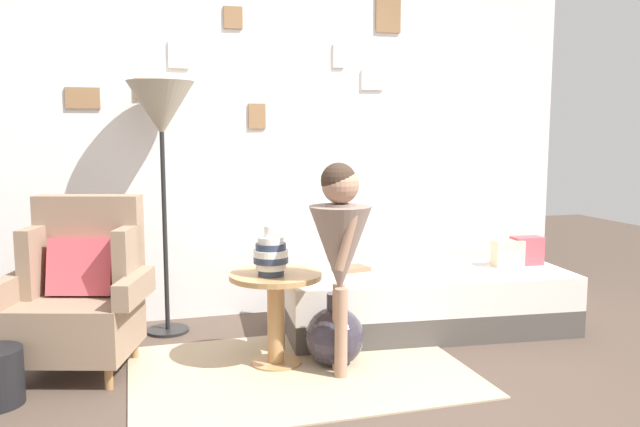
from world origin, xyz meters
name	(u,v)px	position (x,y,z in m)	size (l,w,h in m)	color
ground_plane	(347,422)	(0.00, 0.00, 0.00)	(12.00, 12.00, 0.00)	#4C3D33
gallery_wall	(261,136)	(0.00, 1.95, 1.30)	(4.80, 0.12, 2.60)	silver
rug	(300,371)	(-0.05, 0.67, 0.01)	(1.84, 1.31, 0.01)	tan
armchair	(81,293)	(-1.21, 1.07, 0.44)	(0.87, 0.75, 0.97)	#9E7042
daybed	(425,300)	(0.97, 1.20, 0.20)	(1.97, 0.98, 0.40)	#4C4742
pillow_head	(527,251)	(1.74, 1.19, 0.50)	(0.21, 0.12, 0.20)	#D64C56
pillow_mid	(508,253)	(1.58, 1.18, 0.49)	(0.20, 0.12, 0.18)	beige
side_table	(276,300)	(-0.15, 0.82, 0.38)	(0.53, 0.53, 0.54)	tan
vase_striped	(271,255)	(-0.19, 0.77, 0.65)	(0.19, 0.19, 0.28)	#2D384C
floor_lamp	(161,116)	(-0.72, 1.62, 1.43)	(0.43, 0.43, 1.65)	black
person_child	(340,240)	(0.15, 0.57, 0.75)	(0.34, 0.34, 1.17)	#A37A60
book_on_daybed	(351,269)	(0.49, 1.34, 0.42)	(0.22, 0.16, 0.03)	#C56448
demijohn_near	(335,336)	(0.17, 0.71, 0.17)	(0.34, 0.34, 0.42)	#332D38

